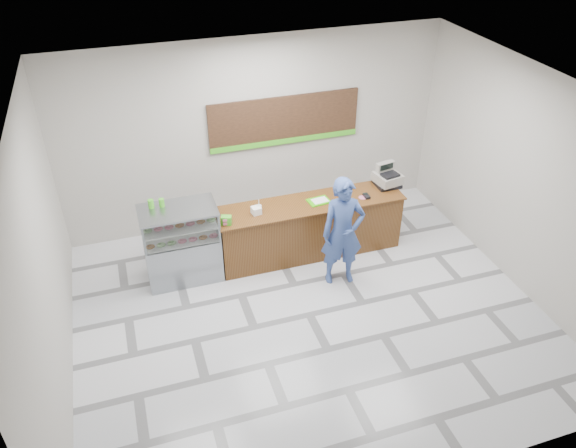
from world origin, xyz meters
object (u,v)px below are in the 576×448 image
object	(u,v)px
sales_counter	(310,228)
display_case	(181,243)
serving_tray	(319,201)
customer	(343,232)
cash_register	(387,177)

from	to	relation	value
sales_counter	display_case	world-z (taller)	display_case
serving_tray	customer	world-z (taller)	customer
sales_counter	cash_register	distance (m)	1.65
display_case	customer	bearing A→B (deg)	-19.58
display_case	cash_register	world-z (taller)	cash_register
cash_register	serving_tray	distance (m)	1.37
display_case	serving_tray	size ratio (longest dim) A/B	3.35
sales_counter	customer	distance (m)	1.00
display_case	cash_register	distance (m)	3.76
sales_counter	serving_tray	bearing A→B (deg)	-3.89
customer	display_case	bearing A→B (deg)	169.13
display_case	cash_register	size ratio (longest dim) A/B	2.65
sales_counter	serving_tray	world-z (taller)	serving_tray
sales_counter	serving_tray	distance (m)	0.55
cash_register	serving_tray	world-z (taller)	cash_register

